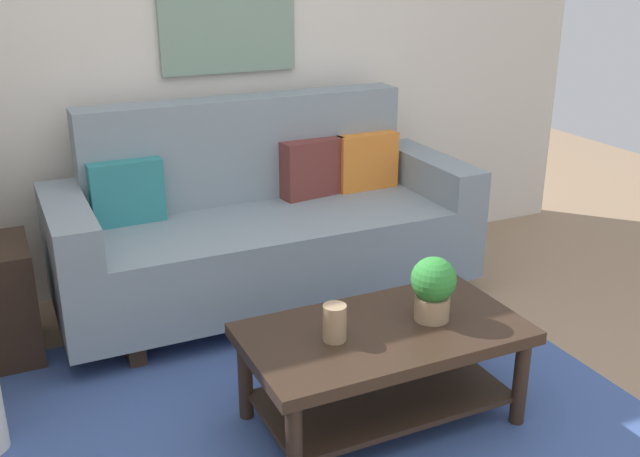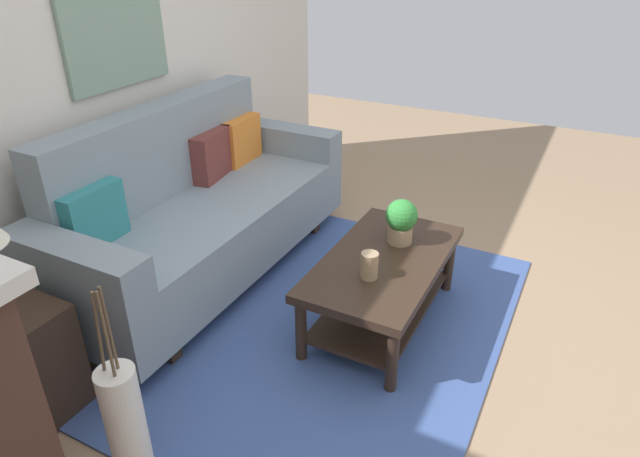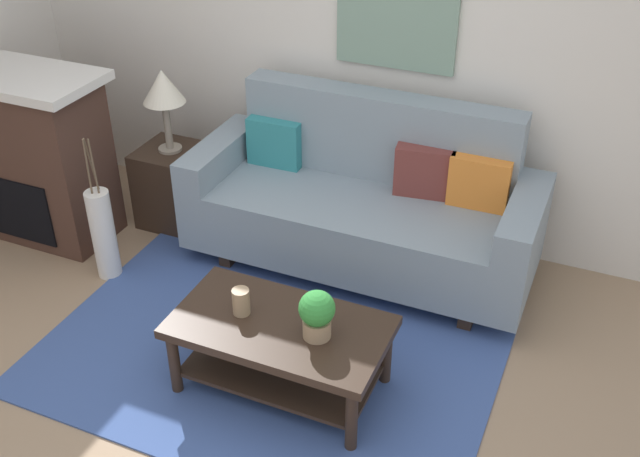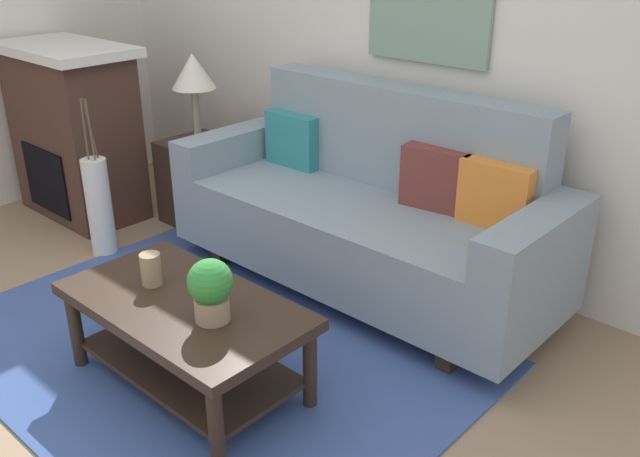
{
  "view_description": "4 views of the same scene",
  "coord_description": "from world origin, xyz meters",
  "px_view_note": "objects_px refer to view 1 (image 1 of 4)",
  "views": [
    {
      "loc": [
        -1.11,
        -1.92,
        1.79
      ],
      "look_at": [
        0.19,
        0.87,
        0.63
      ],
      "focal_mm": 40.98,
      "sensor_mm": 36.0,
      "label": 1
    },
    {
      "loc": [
        -2.27,
        -0.62,
        2.0
      ],
      "look_at": [
        0.26,
        0.69,
        0.47
      ],
      "focal_mm": 31.03,
      "sensor_mm": 36.0,
      "label": 2
    },
    {
      "loc": [
        1.52,
        -2.35,
        2.87
      ],
      "look_at": [
        0.11,
        0.93,
        0.58
      ],
      "focal_mm": 42.26,
      "sensor_mm": 36.0,
      "label": 3
    },
    {
      "loc": [
        2.27,
        -1.19,
        1.87
      ],
      "look_at": [
        0.32,
        0.95,
        0.57
      ],
      "focal_mm": 38.38,
      "sensor_mm": 36.0,
      "label": 4
    }
  ],
  "objects_px": {
    "couch": "(264,226)",
    "potted_plant_tabletop": "(433,287)",
    "throw_pillow_teal": "(127,192)",
    "framed_painting": "(228,8)",
    "coffee_table": "(383,354)",
    "throw_pillow_maroon": "(312,168)",
    "tabletop_vase": "(335,323)",
    "throw_pillow_orange": "(366,161)"
  },
  "relations": [
    {
      "from": "couch",
      "to": "potted_plant_tabletop",
      "type": "height_order",
      "value": "couch"
    },
    {
      "from": "throw_pillow_teal",
      "to": "potted_plant_tabletop",
      "type": "relative_size",
      "value": 1.37
    },
    {
      "from": "couch",
      "to": "framed_painting",
      "type": "xyz_separation_m",
      "value": [
        0.0,
        0.47,
        1.09
      ]
    },
    {
      "from": "coffee_table",
      "to": "potted_plant_tabletop",
      "type": "distance_m",
      "value": 0.33
    },
    {
      "from": "throw_pillow_maroon",
      "to": "coffee_table",
      "type": "bearing_deg",
      "value": -103.18
    },
    {
      "from": "framed_painting",
      "to": "tabletop_vase",
      "type": "bearing_deg",
      "value": -96.55
    },
    {
      "from": "throw_pillow_teal",
      "to": "tabletop_vase",
      "type": "bearing_deg",
      "value": -70.73
    },
    {
      "from": "throw_pillow_maroon",
      "to": "throw_pillow_orange",
      "type": "bearing_deg",
      "value": 0.0
    },
    {
      "from": "throw_pillow_maroon",
      "to": "tabletop_vase",
      "type": "height_order",
      "value": "throw_pillow_maroon"
    },
    {
      "from": "throw_pillow_teal",
      "to": "framed_painting",
      "type": "xyz_separation_m",
      "value": [
        0.68,
        0.34,
        0.84
      ]
    },
    {
      "from": "coffee_table",
      "to": "potted_plant_tabletop",
      "type": "xyz_separation_m",
      "value": [
        0.21,
        -0.01,
        0.26
      ]
    },
    {
      "from": "tabletop_vase",
      "to": "throw_pillow_orange",
      "type": "bearing_deg",
      "value": 57.54
    },
    {
      "from": "couch",
      "to": "potted_plant_tabletop",
      "type": "bearing_deg",
      "value": -79.82
    },
    {
      "from": "throw_pillow_maroon",
      "to": "tabletop_vase",
      "type": "distance_m",
      "value": 1.49
    },
    {
      "from": "couch",
      "to": "throw_pillow_maroon",
      "type": "height_order",
      "value": "couch"
    },
    {
      "from": "throw_pillow_orange",
      "to": "framed_painting",
      "type": "height_order",
      "value": "framed_painting"
    },
    {
      "from": "tabletop_vase",
      "to": "throw_pillow_maroon",
      "type": "bearing_deg",
      "value": 68.71
    },
    {
      "from": "framed_painting",
      "to": "throw_pillow_teal",
      "type": "bearing_deg",
      "value": -153.35
    },
    {
      "from": "throw_pillow_orange",
      "to": "potted_plant_tabletop",
      "type": "xyz_separation_m",
      "value": [
        -0.45,
        -1.39,
        -0.11
      ]
    },
    {
      "from": "throw_pillow_teal",
      "to": "coffee_table",
      "type": "relative_size",
      "value": 0.33
    },
    {
      "from": "throw_pillow_maroon",
      "to": "potted_plant_tabletop",
      "type": "bearing_deg",
      "value": -94.64
    },
    {
      "from": "throw_pillow_maroon",
      "to": "potted_plant_tabletop",
      "type": "height_order",
      "value": "throw_pillow_maroon"
    },
    {
      "from": "couch",
      "to": "tabletop_vase",
      "type": "distance_m",
      "value": 1.27
    },
    {
      "from": "couch",
      "to": "throw_pillow_maroon",
      "type": "xyz_separation_m",
      "value": [
        0.34,
        0.13,
        0.25
      ]
    },
    {
      "from": "couch",
      "to": "tabletop_vase",
      "type": "relative_size",
      "value": 15.22
    },
    {
      "from": "couch",
      "to": "framed_painting",
      "type": "distance_m",
      "value": 1.18
    },
    {
      "from": "tabletop_vase",
      "to": "framed_painting",
      "type": "bearing_deg",
      "value": 83.45
    },
    {
      "from": "throw_pillow_maroon",
      "to": "framed_painting",
      "type": "height_order",
      "value": "framed_painting"
    },
    {
      "from": "couch",
      "to": "throw_pillow_teal",
      "type": "height_order",
      "value": "couch"
    },
    {
      "from": "potted_plant_tabletop",
      "to": "framed_painting",
      "type": "xyz_separation_m",
      "value": [
        -0.23,
        1.73,
        0.95
      ]
    },
    {
      "from": "couch",
      "to": "framed_painting",
      "type": "relative_size",
      "value": 2.87
    },
    {
      "from": "couch",
      "to": "coffee_table",
      "type": "height_order",
      "value": "couch"
    },
    {
      "from": "throw_pillow_teal",
      "to": "tabletop_vase",
      "type": "xyz_separation_m",
      "value": [
        0.48,
        -1.38,
        -0.18
      ]
    },
    {
      "from": "throw_pillow_teal",
      "to": "throw_pillow_maroon",
      "type": "bearing_deg",
      "value": 0.0
    },
    {
      "from": "throw_pillow_maroon",
      "to": "framed_painting",
      "type": "xyz_separation_m",
      "value": [
        -0.34,
        0.34,
        0.84
      ]
    },
    {
      "from": "coffee_table",
      "to": "tabletop_vase",
      "type": "distance_m",
      "value": 0.28
    },
    {
      "from": "throw_pillow_teal",
      "to": "potted_plant_tabletop",
      "type": "xyz_separation_m",
      "value": [
        0.91,
        -1.39,
        -0.11
      ]
    },
    {
      "from": "throw_pillow_maroon",
      "to": "framed_painting",
      "type": "bearing_deg",
      "value": 134.9
    },
    {
      "from": "throw_pillow_teal",
      "to": "coffee_table",
      "type": "height_order",
      "value": "throw_pillow_teal"
    },
    {
      "from": "coffee_table",
      "to": "potted_plant_tabletop",
      "type": "height_order",
      "value": "potted_plant_tabletop"
    },
    {
      "from": "potted_plant_tabletop",
      "to": "framed_painting",
      "type": "height_order",
      "value": "framed_painting"
    },
    {
      "from": "throw_pillow_teal",
      "to": "framed_painting",
      "type": "height_order",
      "value": "framed_painting"
    }
  ]
}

